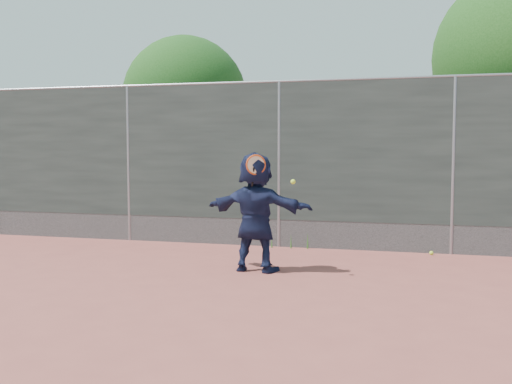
# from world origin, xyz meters

# --- Properties ---
(ground) EXTENTS (80.00, 80.00, 0.00)m
(ground) POSITION_xyz_m (0.00, 0.00, 0.00)
(ground) COLOR #9E4C42
(ground) RESTS_ON ground
(player) EXTENTS (1.66, 0.68, 1.74)m
(player) POSITION_xyz_m (0.12, 1.37, 0.87)
(player) COLOR #161D3E
(player) RESTS_ON ground
(ball_ground) EXTENTS (0.07, 0.07, 0.07)m
(ball_ground) POSITION_xyz_m (2.68, 3.33, 0.03)
(ball_ground) COLOR #CBF436
(ball_ground) RESTS_ON ground
(fence) EXTENTS (20.00, 0.06, 3.03)m
(fence) POSITION_xyz_m (-0.00, 3.50, 1.58)
(fence) COLOR #38423D
(fence) RESTS_ON ground
(swing_action) EXTENTS (0.72, 0.20, 0.51)m
(swing_action) POSITION_xyz_m (0.22, 1.16, 1.52)
(swing_action) COLOR #D14713
(swing_action) RESTS_ON ground
(tree_left) EXTENTS (3.15, 3.00, 4.53)m
(tree_left) POSITION_xyz_m (-2.85, 6.55, 2.94)
(tree_left) COLOR #382314
(tree_left) RESTS_ON ground
(weed_clump) EXTENTS (0.68, 0.07, 0.30)m
(weed_clump) POSITION_xyz_m (0.29, 3.38, 0.13)
(weed_clump) COLOR #387226
(weed_clump) RESTS_ON ground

